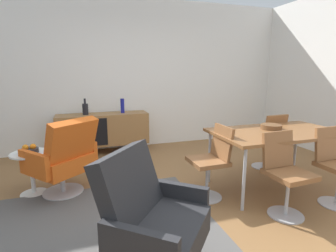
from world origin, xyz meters
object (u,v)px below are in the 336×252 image
dining_table (277,134)px  armchair_black_shell (152,218)px  vase_sculptural_dark (85,109)px  dining_chair_near_window (212,159)px  dining_chair_front_left (285,171)px  sideboard (103,129)px  fruit_bowl (29,150)px  vase_cobalt (122,106)px  wooden_bowl_on_table (271,127)px  dining_chair_front_right (336,163)px  lounge_chair_red (64,157)px  dining_chair_back_right (268,139)px  side_table_round (32,168)px

dining_table → armchair_black_shell: bearing=-152.6°
vase_sculptural_dark → dining_chair_near_window: 2.59m
dining_table → dining_chair_front_left: bearing=-122.3°
sideboard → fruit_bowl: bearing=-124.4°
vase_cobalt → wooden_bowl_on_table: bearing=-52.5°
dining_chair_near_window → dining_chair_front_right: (1.24, -0.56, 0.00)m
lounge_chair_red → armchair_black_shell: size_ratio=1.00×
sideboard → dining_chair_back_right: bearing=-35.2°
side_table_round → lounge_chair_red: bearing=-19.6°
dining_chair_front_right → dining_chair_near_window: bearing=155.7°
wooden_bowl_on_table → vase_sculptural_dark: bearing=137.2°
sideboard → wooden_bowl_on_table: (1.95, -2.07, 0.33)m
side_table_round → fruit_bowl: size_ratio=2.60×
dining_chair_near_window → fruit_bowl: size_ratio=4.28×
dining_table → fruit_bowl: (-2.91, 0.77, -0.14)m
wooden_bowl_on_table → lounge_chair_red: lounge_chair_red is taller
vase_sculptural_dark → fruit_bowl: bearing=-115.7°
vase_cobalt → dining_chair_back_right: bearing=-40.0°
sideboard → dining_table: size_ratio=1.00×
vase_cobalt → armchair_black_shell: 3.19m
dining_table → dining_chair_front_left: dining_chair_front_left is taller
sideboard → dining_table: dining_table is taller
wooden_bowl_on_table → dining_chair_front_left: 0.82m
dining_chair_front_left → lounge_chair_red: (-2.18, 1.19, -0.00)m
dining_table → dining_chair_back_right: size_ratio=1.87×
dining_chair_near_window → lounge_chair_red: lounge_chair_red is taller
sideboard → wooden_bowl_on_table: 2.86m
vase_cobalt → vase_sculptural_dark: (-0.65, 0.00, -0.03)m
fruit_bowl → dining_table: bearing=-14.7°
sideboard → vase_cobalt: bearing=0.3°
wooden_bowl_on_table → dining_chair_front_left: size_ratio=0.30×
sideboard → vase_sculptural_dark: (-0.29, 0.00, 0.38)m
side_table_round → dining_chair_back_right: bearing=-3.7°
dining_table → dining_chair_front_right: bearing=-58.0°
vase_sculptural_dark → fruit_bowl: 1.59m
dining_table → dining_chair_back_right: (0.35, 0.56, -0.23)m
dining_chair_back_right → armchair_black_shell: bearing=-145.5°
dining_chair_front_left → dining_chair_front_right: same height
wooden_bowl_on_table → armchair_black_shell: armchair_black_shell is taller
dining_chair_front_right → dining_chair_back_right: (0.01, 1.12, 0.00)m
sideboard → fruit_bowl: (-0.97, -1.41, 0.12)m
dining_chair_front_left → dining_chair_front_right: (0.70, 0.00, 0.00)m
vase_sculptural_dark → lounge_chair_red: bearing=-100.9°
dining_chair_front_left → armchair_black_shell: 1.58m
sideboard → dining_chair_back_right: 2.81m
dining_chair_near_window → fruit_bowl: bearing=159.3°
fruit_bowl → wooden_bowl_on_table: bearing=-12.6°
side_table_round → vase_cobalt: bearing=46.7°
vase_cobalt → fruit_bowl: (-1.33, -1.41, -0.29)m
wooden_bowl_on_table → armchair_black_shell: size_ratio=0.27×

